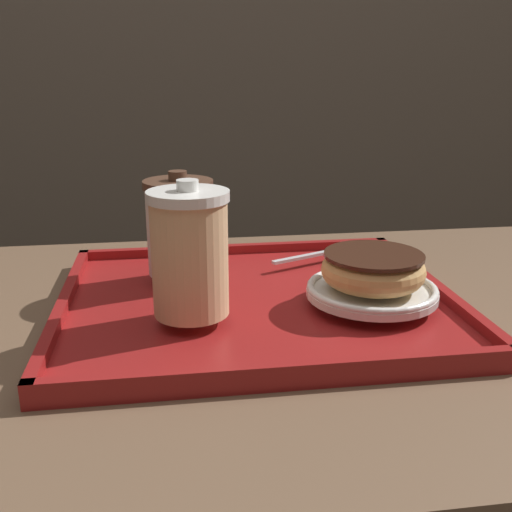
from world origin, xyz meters
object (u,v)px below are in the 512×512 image
Objects in this scene: spoon at (339,248)px; coffee_cup_rear at (180,226)px; coffee_cup_front at (190,253)px; donut_chocolate_glazed at (373,269)px.

coffee_cup_rear is at bearing 171.22° from spoon.
coffee_cup_front reaches higher than coffee_cup_rear.
coffee_cup_front is at bearing -86.83° from coffee_cup_rear.
spoon is at bearing 41.75° from coffee_cup_front.
coffee_cup_rear is at bearing 93.17° from coffee_cup_front.
coffee_cup_front is 0.98× the size of spoon.
coffee_cup_front reaches higher than donut_chocolate_glazed.
spoon is (0.21, 0.19, -0.06)m from coffee_cup_front.
coffee_cup_rear reaches higher than spoon.
coffee_cup_rear is at bearing 151.28° from donut_chocolate_glazed.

